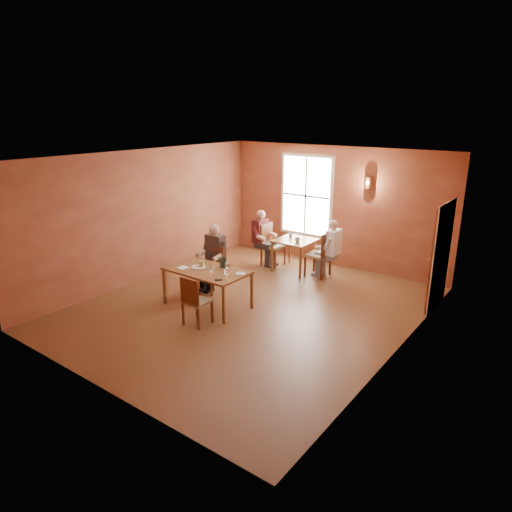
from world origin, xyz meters
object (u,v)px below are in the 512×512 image
Objects in this scene: main_table at (207,288)px; diner_white at (319,249)px; second_table at (295,255)px; diner_main at (209,261)px; chair_diner_maroon at (273,245)px; chair_empty at (197,300)px; chair_diner_white at (318,254)px; diner_maroon at (272,239)px; chair_diner_main at (210,269)px.

main_table is 1.24× the size of diner_white.
main_table is at bearing 162.03° from diner_white.
diner_main is at bearing -108.45° from second_table.
diner_main reaches higher than main_table.
diner_white reaches higher than chair_diner_maroon.
second_table is (-0.14, 3.62, -0.08)m from chair_empty.
diner_main is 1.26× the size of chair_diner_white.
diner_white is at bearing 0.00° from second_table.
chair_empty is at bearing 12.79° from diner_maroon.
second_table is at bearing -108.68° from chair_diner_main.
chair_diner_white is (0.65, 0.00, 0.16)m from second_table.
second_table reaches higher than main_table.
diner_main is 1.03× the size of diner_white.
diner_main reaches higher than diner_white.
main_table is 0.83m from chair_empty.
second_table is at bearing 90.00° from chair_diner_white.
chair_diner_maroon reaches higher than main_table.
diner_main reaches higher than second_table.
diner_white is (0.94, 2.91, 0.29)m from main_table.
diner_maroon reaches higher than diner_white.
chair_diner_white is 1.30m from chair_diner_maroon.
chair_diner_main is at bearing -2.09° from diner_maroon.
chair_empty is at bearing 12.34° from chair_diner_maroon.
main_table is 1.56× the size of chair_diner_maroon.
second_table is 0.81× the size of chair_diner_white.
chair_diner_main is at bearing 147.40° from diner_white.
diner_main is at bearing 147.74° from diner_white.
diner_maroon is at bearing 98.18° from main_table.
diner_white is at bearing 90.00° from chair_diner_maroon.
chair_empty is at bearing -87.76° from second_table.
chair_diner_maroon is (-1.30, 0.00, -0.01)m from chair_diner_white.
chair_diner_maroon is (-0.79, 3.62, 0.06)m from chair_empty.
chair_diner_maroon is at bearing 90.00° from diner_maroon.
diner_main is (-0.50, 0.62, 0.30)m from main_table.
chair_diner_white is at bearing 90.00° from chair_diner_maroon.
second_table is at bearing 90.00° from diner_maroon.
second_table is at bearing 90.00° from chair_diner_maroon.
second_table is 0.83× the size of chair_diner_maroon.
diner_main is at bearing 122.64° from chair_empty.
diner_main is 2.43m from second_table.
chair_empty is at bearing 172.01° from chair_diner_white.
diner_maroon reaches higher than chair_diner_white.
chair_diner_maroon reaches higher than second_table.
chair_diner_white is at bearing 90.00° from diner_white.
chair_diner_white reaches higher than chair_empty.
chair_diner_maroon is (-0.39, 2.91, 0.15)m from main_table.
diner_white is (0.54, 3.62, 0.20)m from chair_empty.
chair_diner_main is at bearing -90.00° from diner_main.
diner_main reaches higher than chair_diner_white.
chair_diner_maroon is at bearing 97.60° from main_table.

